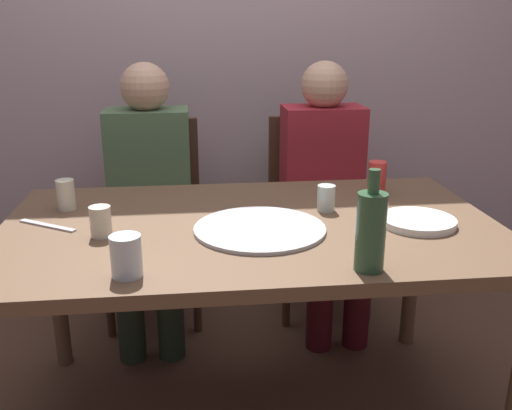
% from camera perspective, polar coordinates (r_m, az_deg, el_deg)
% --- Properties ---
extents(back_wall, '(6.00, 0.10, 2.60)m').
position_cam_1_polar(back_wall, '(3.00, -3.31, 17.34)').
color(back_wall, '#B29EA3').
rests_on(back_wall, ground_plane).
extents(dining_table, '(1.57, 0.94, 0.72)m').
position_cam_1_polar(dining_table, '(1.82, -0.51, -3.94)').
color(dining_table, brown).
rests_on(dining_table, ground_plane).
extents(pizza_tray, '(0.40, 0.40, 0.01)m').
position_cam_1_polar(pizza_tray, '(1.73, 0.38, -2.40)').
color(pizza_tray, '#ADADB2').
rests_on(pizza_tray, dining_table).
extents(wine_bottle, '(0.08, 0.08, 0.27)m').
position_cam_1_polar(wine_bottle, '(1.46, 11.45, -2.50)').
color(wine_bottle, '#2D5133').
rests_on(wine_bottle, dining_table).
extents(tumbler_near, '(0.06, 0.06, 0.09)m').
position_cam_1_polar(tumbler_near, '(1.73, -15.33, -1.61)').
color(tumbler_near, beige).
rests_on(tumbler_near, dining_table).
extents(tumbler_far, '(0.08, 0.08, 0.11)m').
position_cam_1_polar(tumbler_far, '(1.45, -12.90, -5.01)').
color(tumbler_far, silver).
rests_on(tumbler_far, dining_table).
extents(wine_glass, '(0.06, 0.06, 0.09)m').
position_cam_1_polar(wine_glass, '(1.92, 7.06, 0.70)').
color(wine_glass, '#B7C6BC').
rests_on(wine_glass, dining_table).
extents(short_glass, '(0.06, 0.06, 0.10)m').
position_cam_1_polar(short_glass, '(2.01, -18.56, 0.98)').
color(short_glass, beige).
rests_on(short_glass, dining_table).
extents(soda_can, '(0.07, 0.07, 0.12)m').
position_cam_1_polar(soda_can, '(2.13, 12.05, 2.68)').
color(soda_can, red).
rests_on(soda_can, dining_table).
extents(plate_stack, '(0.24, 0.24, 0.02)m').
position_cam_1_polar(plate_stack, '(1.85, 15.94, -1.58)').
color(plate_stack, white).
rests_on(plate_stack, dining_table).
extents(table_knife, '(0.20, 0.14, 0.01)m').
position_cam_1_polar(table_knife, '(1.88, -20.22, -1.95)').
color(table_knife, '#B7B7BC').
rests_on(table_knife, dining_table).
extents(chair_left, '(0.44, 0.44, 0.90)m').
position_cam_1_polar(chair_left, '(2.68, -10.33, -0.07)').
color(chair_left, '#472D1E').
rests_on(chair_left, ground_plane).
extents(chair_right, '(0.44, 0.44, 0.90)m').
position_cam_1_polar(chair_right, '(2.74, 6.18, 0.51)').
color(chair_right, '#472D1E').
rests_on(chair_right, ground_plane).
extents(guest_in_sweater, '(0.36, 0.56, 1.17)m').
position_cam_1_polar(guest_in_sweater, '(2.50, -10.69, 1.65)').
color(guest_in_sweater, '#4C6B47').
rests_on(guest_in_sweater, ground_plane).
extents(guest_in_beanie, '(0.36, 0.56, 1.17)m').
position_cam_1_polar(guest_in_beanie, '(2.56, 7.01, 2.22)').
color(guest_in_beanie, maroon).
rests_on(guest_in_beanie, ground_plane).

